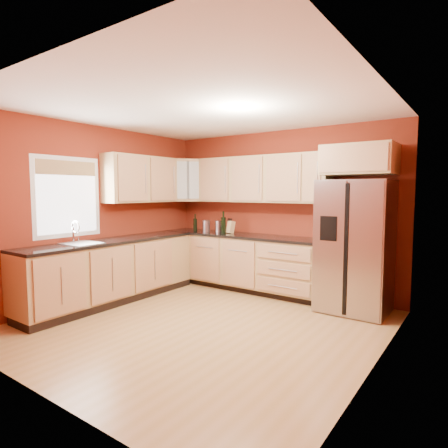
{
  "coord_description": "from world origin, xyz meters",
  "views": [
    {
      "loc": [
        2.8,
        -3.49,
        1.63
      ],
      "look_at": [
        -0.31,
        0.9,
        1.16
      ],
      "focal_mm": 30.0,
      "sensor_mm": 36.0,
      "label": 1
    }
  ],
  "objects": [
    {
      "name": "countertop_left",
      "position": [
        -1.69,
        0.0,
        0.9
      ],
      "size": [
        0.62,
        2.8,
        0.04
      ],
      "primitive_type": "cube",
      "color": "black",
      "rests_on": "base_cabinets_left"
    },
    {
      "name": "refrigerator",
      "position": [
        1.35,
        1.62,
        0.89
      ],
      "size": [
        0.9,
        0.75,
        1.78
      ],
      "primitive_type": "cube",
      "color": "#B1B1B6",
      "rests_on": "floor"
    },
    {
      "name": "wall_right",
      "position": [
        2.0,
        0.0,
        1.3
      ],
      "size": [
        0.04,
        4.0,
        2.6
      ],
      "primitive_type": "cube",
      "color": "maroon",
      "rests_on": "floor"
    },
    {
      "name": "sink_faucet",
      "position": [
        -1.69,
        -0.5,
        1.07
      ],
      "size": [
        0.5,
        0.42,
        0.3
      ],
      "primitive_type": null,
      "color": "silver",
      "rests_on": "countertop_left"
    },
    {
      "name": "wine_bottle_a",
      "position": [
        -1.51,
        1.69,
        1.07
      ],
      "size": [
        0.07,
        0.07,
        0.3
      ],
      "primitive_type": null,
      "rotation": [
        0.0,
        0.0,
        0.08
      ],
      "color": "black",
      "rests_on": "countertop_back"
    },
    {
      "name": "window",
      "position": [
        -1.98,
        -0.5,
        1.55
      ],
      "size": [
        0.03,
        0.9,
        1.0
      ],
      "primitive_type": "cube",
      "color": "white",
      "rests_on": "wall_left"
    },
    {
      "name": "base_cabinets_left",
      "position": [
        -1.7,
        0.0,
        0.44
      ],
      "size": [
        0.6,
        2.8,
        0.88
      ],
      "primitive_type": "cube",
      "color": "#A48550",
      "rests_on": "floor"
    },
    {
      "name": "base_cabinets_back",
      "position": [
        -0.55,
        1.7,
        0.44
      ],
      "size": [
        2.9,
        0.6,
        0.88
      ],
      "primitive_type": "cube",
      "color": "#A48550",
      "rests_on": "floor"
    },
    {
      "name": "wall_front",
      "position": [
        0.0,
        -2.0,
        1.3
      ],
      "size": [
        4.0,
        0.04,
        2.6
      ],
      "primitive_type": "cube",
      "color": "maroon",
      "rests_on": "floor"
    },
    {
      "name": "wall_left",
      "position": [
        -2.0,
        0.0,
        1.3
      ],
      "size": [
        0.04,
        4.0,
        2.6
      ],
      "primitive_type": "cube",
      "color": "maroon",
      "rests_on": "floor"
    },
    {
      "name": "soap_dispenser",
      "position": [
        0.8,
        1.65,
        1.02
      ],
      "size": [
        0.08,
        0.08,
        0.19
      ],
      "primitive_type": "cylinder",
      "rotation": [
        0.0,
        0.0,
        0.36
      ],
      "color": "white",
      "rests_on": "countertop_back"
    },
    {
      "name": "upper_cabinets_left",
      "position": [
        -1.83,
        0.72,
        1.83
      ],
      "size": [
        0.33,
        1.35,
        0.75
      ],
      "primitive_type": "cube",
      "color": "#A48550",
      "rests_on": "wall_left"
    },
    {
      "name": "canister_left",
      "position": [
        -1.19,
        1.61,
        1.02
      ],
      "size": [
        0.13,
        0.13,
        0.21
      ],
      "primitive_type": "cylinder",
      "rotation": [
        0.0,
        0.0,
        -0.06
      ],
      "color": "#B1B1B6",
      "rests_on": "countertop_back"
    },
    {
      "name": "wine_bottle_b",
      "position": [
        -0.87,
        1.67,
        1.11
      ],
      "size": [
        0.09,
        0.09,
        0.37
      ],
      "primitive_type": null,
      "rotation": [
        0.0,
        0.0,
        0.06
      ],
      "color": "black",
      "rests_on": "countertop_back"
    },
    {
      "name": "countertop_back",
      "position": [
        -0.55,
        1.69,
        0.9
      ],
      "size": [
        2.9,
        0.62,
        0.04
      ],
      "primitive_type": "cube",
      "color": "black",
      "rests_on": "base_cabinets_back"
    },
    {
      "name": "upper_cabinets_back",
      "position": [
        -0.25,
        1.83,
        1.83
      ],
      "size": [
        2.3,
        0.33,
        0.75
      ],
      "primitive_type": "cube",
      "color": "#A48550",
      "rests_on": "wall_back"
    },
    {
      "name": "ceiling",
      "position": [
        0.0,
        0.0,
        2.6
      ],
      "size": [
        4.0,
        4.0,
        0.0
      ],
      "primitive_type": "plane",
      "color": "white",
      "rests_on": "wall_back"
    },
    {
      "name": "floor",
      "position": [
        0.0,
        0.0,
        0.0
      ],
      "size": [
        4.0,
        4.0,
        0.0
      ],
      "primitive_type": "plane",
      "color": "#A57A3F",
      "rests_on": "ground"
    },
    {
      "name": "wall_back",
      "position": [
        0.0,
        2.0,
        1.3
      ],
      "size": [
        4.0,
        0.04,
        2.6
      ],
      "primitive_type": "cube",
      "color": "maroon",
      "rests_on": "floor"
    },
    {
      "name": "knife_block",
      "position": [
        -0.76,
        1.73,
        1.02
      ],
      "size": [
        0.13,
        0.12,
        0.21
      ],
      "primitive_type": "cube",
      "rotation": [
        0.0,
        0.0,
        -0.3
      ],
      "color": "tan",
      "rests_on": "countertop_back"
    },
    {
      "name": "corner_upper_cabinet",
      "position": [
        -1.67,
        1.67,
        1.83
      ],
      "size": [
        0.67,
        0.67,
        0.75
      ],
      "primitive_type": "cube",
      "rotation": [
        0.0,
        0.0,
        0.79
      ],
      "color": "#A48550",
      "rests_on": "wall_back"
    },
    {
      "name": "over_fridge_cabinet",
      "position": [
        1.35,
        1.7,
        2.05
      ],
      "size": [
        0.92,
        0.6,
        0.4
      ],
      "primitive_type": "cube",
      "color": "#A48550",
      "rests_on": "wall_back"
    },
    {
      "name": "canister_right",
      "position": [
        -1.02,
        1.74,
        1.02
      ],
      "size": [
        0.14,
        0.14,
        0.2
      ],
      "primitive_type": "cylinder",
      "rotation": [
        0.0,
        0.0,
        0.13
      ],
      "color": "#B1B1B6",
      "rests_on": "countertop_back"
    }
  ]
}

